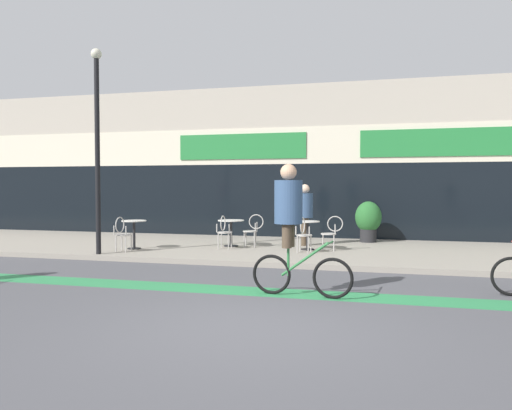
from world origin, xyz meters
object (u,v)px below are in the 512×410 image
at_px(cafe_chair_1_side, 253,228).
at_px(lamp_post, 97,136).
at_px(bistro_table_0, 134,229).
at_px(cafe_chair_0_near, 122,232).
at_px(cafe_chair_2_side, 331,231).
at_px(cyclist_0, 291,218).
at_px(cafe_chair_2_near, 303,232).
at_px(bistro_table_2, 308,230).
at_px(planter_pot, 368,220).
at_px(pedestrian_near_end, 305,209).
at_px(bistro_table_1, 231,227).
at_px(cafe_chair_1_near, 224,230).

bearing_deg(cafe_chair_1_side, lamp_post, 28.03).
xyz_separation_m(bistro_table_0, cafe_chair_0_near, (-0.00, -0.63, -0.02)).
xyz_separation_m(cafe_chair_2_side, cyclist_0, (-0.13, -5.00, 0.65)).
relative_size(cafe_chair_0_near, cyclist_0, 0.42).
relative_size(bistro_table_0, cafe_chair_2_near, 0.85).
xyz_separation_m(bistro_table_2, planter_pot, (1.49, 2.24, 0.14)).
bearing_deg(pedestrian_near_end, cafe_chair_2_near, 107.32).
bearing_deg(lamp_post, bistro_table_2, 23.45).
bearing_deg(cafe_chair_2_near, lamp_post, 111.95).
bearing_deg(lamp_post, pedestrian_near_end, 33.22).
bearing_deg(cafe_chair_2_side, cafe_chair_1_side, -11.48).
height_order(cafe_chair_1_side, pedestrian_near_end, pedestrian_near_end).
bearing_deg(cafe_chair_2_side, cyclist_0, 82.43).
xyz_separation_m(cafe_chair_0_near, cafe_chair_2_near, (4.50, 1.00, 0.00)).
distance_m(bistro_table_1, bistro_table_2, 2.19).
relative_size(cafe_chair_0_near, cafe_chair_2_near, 1.00).
relative_size(cafe_chair_2_near, cyclist_0, 0.42).
height_order(bistro_table_0, cafe_chair_1_near, cafe_chair_1_near).
distance_m(bistro_table_1, cafe_chair_1_side, 0.63).
relative_size(lamp_post, pedestrian_near_end, 2.91).
bearing_deg(cafe_chair_1_side, pedestrian_near_end, -158.59).
relative_size(bistro_table_2, cafe_chair_1_near, 0.84).
bearing_deg(cafe_chair_2_side, lamp_post, 15.05).
bearing_deg(cafe_chair_2_near, planter_pot, -22.54).
bearing_deg(pedestrian_near_end, cafe_chair_0_near, 40.43).
bearing_deg(cafe_chair_2_near, bistro_table_0, 99.69).
height_order(cafe_chair_0_near, cafe_chair_2_side, same).
xyz_separation_m(cafe_chair_2_near, cafe_chair_2_side, (0.63, 0.63, 0.00)).
xyz_separation_m(bistro_table_0, cyclist_0, (5.00, -3.99, 0.63)).
bearing_deg(bistro_table_1, cafe_chair_1_near, -89.85).
relative_size(bistro_table_2, cafe_chair_0_near, 0.84).
relative_size(bistro_table_0, pedestrian_near_end, 0.44).
xyz_separation_m(cafe_chair_2_side, lamp_post, (-5.50, -2.12, 2.40)).
relative_size(cafe_chair_1_side, cafe_chair_2_side, 1.00).
height_order(bistro_table_0, bistro_table_2, bistro_table_0).
distance_m(cafe_chair_1_side, planter_pot, 3.66).
distance_m(planter_pot, cyclist_0, 7.32).
distance_m(bistro_table_2, cyclist_0, 5.05).
bearing_deg(planter_pot, cafe_chair_1_side, -146.23).
xyz_separation_m(cafe_chair_1_side, cyclist_0, (2.04, -5.20, 0.65)).
xyz_separation_m(bistro_table_0, cafe_chair_2_side, (5.13, 1.01, -0.02)).
xyz_separation_m(cafe_chair_2_near, cyclist_0, (0.50, -4.36, 0.65)).
xyz_separation_m(bistro_table_1, planter_pot, (3.66, 2.04, 0.14)).
distance_m(cafe_chair_0_near, cafe_chair_1_near, 2.63).
relative_size(bistro_table_2, cafe_chair_1_side, 0.84).
bearing_deg(cyclist_0, bistro_table_1, 122.73).
xyz_separation_m(bistro_table_2, pedestrian_near_end, (-0.22, 0.93, 0.49)).
distance_m(bistro_table_2, cafe_chair_1_near, 2.21).
xyz_separation_m(cafe_chair_0_near, cafe_chair_1_near, (2.34, 1.21, 0.00)).
height_order(bistro_table_0, lamp_post, lamp_post).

